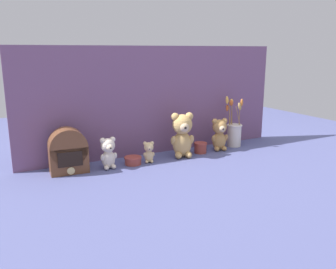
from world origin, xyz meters
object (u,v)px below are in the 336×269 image
teddy_bear_tiny (149,152)px  flower_vase (234,132)px  vintage_radio (68,152)px  decorative_tin_short (200,148)px  teddy_bear_large (182,134)px  decorative_tin_tall (133,161)px  teddy_bear_small (108,152)px  teddy_bear_medium (220,134)px

teddy_bear_tiny → flower_vase: size_ratio=0.36×
vintage_radio → decorative_tin_short: size_ratio=2.94×
teddy_bear_large → vintage_radio: size_ratio=1.14×
decorative_tin_tall → teddy_bear_small: bearing=-178.5°
teddy_bear_small → vintage_radio: size_ratio=0.73×
flower_vase → vintage_radio: 1.17m
teddy_bear_small → teddy_bear_tiny: size_ratio=1.41×
teddy_bear_tiny → decorative_tin_short: (0.39, 0.03, -0.03)m
decorative_tin_tall → decorative_tin_short: 0.49m
teddy_bear_medium → teddy_bear_small: 0.80m
vintage_radio → decorative_tin_short: (0.86, -0.02, -0.08)m
flower_vase → teddy_bear_small: bearing=-176.4°
decorative_tin_tall → flower_vase: bearing=4.0°
teddy_bear_tiny → decorative_tin_tall: size_ratio=1.26×
decorative_tin_tall → decorative_tin_short: (0.49, 0.02, 0.01)m
teddy_bear_tiny → flower_vase: bearing=5.4°
teddy_bear_large → decorative_tin_short: teddy_bear_large is taller
teddy_bear_tiny → teddy_bear_small: bearing=178.9°
teddy_bear_large → flower_vase: flower_vase is taller
teddy_bear_small → vintage_radio: vintage_radio is taller
vintage_radio → decorative_tin_tall: bearing=-5.6°
teddy_bear_large → decorative_tin_short: (0.15, 0.02, -0.11)m
flower_vase → teddy_bear_large: bearing=-172.9°
teddy_bear_large → decorative_tin_short: 0.19m
vintage_radio → decorative_tin_short: bearing=-1.1°
flower_vase → vintage_radio: size_ratio=1.42×
vintage_radio → flower_vase: bearing=1.0°
decorative_tin_tall → teddy_bear_tiny: bearing=-5.1°
teddy_bear_small → flower_vase: (0.95, 0.06, 0.01)m
teddy_bear_medium → decorative_tin_tall: 0.65m
teddy_bear_medium → teddy_bear_small: teddy_bear_medium is taller
teddy_bear_medium → vintage_radio: vintage_radio is taller
teddy_bear_large → decorative_tin_short: size_ratio=3.34×
decorative_tin_tall → decorative_tin_short: decorative_tin_short is taller
teddy_bear_large → decorative_tin_tall: size_ratio=2.75×
teddy_bear_small → vintage_radio: bearing=169.6°
teddy_bear_small → decorative_tin_short: teddy_bear_small is taller
teddy_bear_medium → vintage_radio: bearing=179.0°
vintage_radio → teddy_bear_tiny: bearing=-5.5°
flower_vase → teddy_bear_medium: bearing=-166.1°
vintage_radio → teddy_bear_medium: bearing=-1.0°
teddy_bear_medium → teddy_bear_large: bearing=-176.5°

